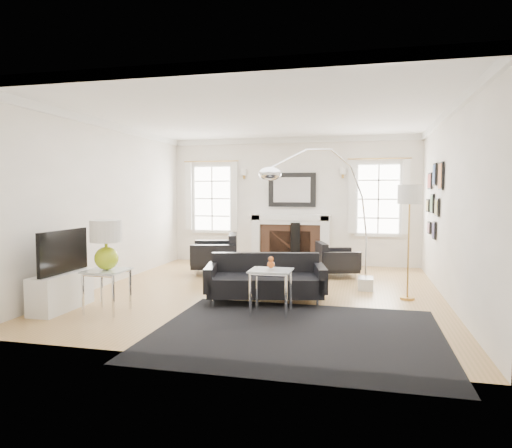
% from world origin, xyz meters
% --- Properties ---
extents(floor, '(6.00, 6.00, 0.00)m').
position_xyz_m(floor, '(0.00, 0.00, 0.00)').
color(floor, '#AC8548').
rests_on(floor, ground).
extents(back_wall, '(5.50, 0.04, 2.80)m').
position_xyz_m(back_wall, '(0.00, 3.00, 1.40)').
color(back_wall, white).
rests_on(back_wall, floor).
extents(front_wall, '(5.50, 0.04, 2.80)m').
position_xyz_m(front_wall, '(0.00, -3.00, 1.40)').
color(front_wall, white).
rests_on(front_wall, floor).
extents(left_wall, '(0.04, 6.00, 2.80)m').
position_xyz_m(left_wall, '(-2.75, 0.00, 1.40)').
color(left_wall, white).
rests_on(left_wall, floor).
extents(right_wall, '(0.04, 6.00, 2.80)m').
position_xyz_m(right_wall, '(2.75, 0.00, 1.40)').
color(right_wall, white).
rests_on(right_wall, floor).
extents(ceiling, '(5.50, 6.00, 0.02)m').
position_xyz_m(ceiling, '(0.00, 0.00, 2.80)').
color(ceiling, white).
rests_on(ceiling, back_wall).
extents(crown_molding, '(5.50, 6.00, 0.12)m').
position_xyz_m(crown_molding, '(0.00, 0.00, 2.74)').
color(crown_molding, white).
rests_on(crown_molding, back_wall).
extents(fireplace, '(1.70, 0.69, 1.11)m').
position_xyz_m(fireplace, '(0.00, 2.79, 0.54)').
color(fireplace, white).
rests_on(fireplace, floor).
extents(mantel_mirror, '(1.05, 0.07, 0.75)m').
position_xyz_m(mantel_mirror, '(0.00, 2.95, 1.65)').
color(mantel_mirror, black).
rests_on(mantel_mirror, back_wall).
extents(window_left, '(1.24, 0.15, 1.62)m').
position_xyz_m(window_left, '(-1.85, 2.95, 1.46)').
color(window_left, white).
rests_on(window_left, back_wall).
extents(window_right, '(1.24, 0.15, 1.62)m').
position_xyz_m(window_right, '(1.85, 2.95, 1.46)').
color(window_right, white).
rests_on(window_right, back_wall).
extents(gallery_wall, '(0.04, 1.73, 1.29)m').
position_xyz_m(gallery_wall, '(2.72, 1.30, 1.53)').
color(gallery_wall, black).
rests_on(gallery_wall, right_wall).
extents(tv_unit, '(0.35, 1.00, 1.09)m').
position_xyz_m(tv_unit, '(-2.44, -1.70, 0.33)').
color(tv_unit, white).
rests_on(tv_unit, floor).
extents(area_rug, '(3.21, 2.68, 0.01)m').
position_xyz_m(area_rug, '(0.83, -2.05, 0.01)').
color(area_rug, black).
rests_on(area_rug, floor).
extents(sofa, '(1.84, 1.12, 0.56)m').
position_xyz_m(sofa, '(0.15, -0.58, 0.30)').
color(sofa, black).
rests_on(sofa, floor).
extents(armchair_left, '(1.06, 1.14, 0.65)m').
position_xyz_m(armchair_left, '(-1.24, 1.43, 0.36)').
color(armchair_left, black).
rests_on(armchair_left, floor).
extents(armchair_right, '(0.89, 0.95, 0.53)m').
position_xyz_m(armchair_right, '(1.03, 1.63, 0.30)').
color(armchair_right, black).
rests_on(armchair_right, floor).
extents(coffee_table, '(0.77, 0.77, 0.34)m').
position_xyz_m(coffee_table, '(-0.22, 0.55, 0.31)').
color(coffee_table, silver).
rests_on(coffee_table, floor).
extents(side_table_left, '(0.52, 0.52, 0.57)m').
position_xyz_m(side_table_left, '(-1.77, -1.67, 0.46)').
color(side_table_left, silver).
rests_on(side_table_left, floor).
extents(nesting_table, '(0.54, 0.45, 0.59)m').
position_xyz_m(nesting_table, '(0.38, -1.31, 0.47)').
color(nesting_table, silver).
rests_on(nesting_table, floor).
extents(gourd_lamp, '(0.41, 0.41, 0.66)m').
position_xyz_m(gourd_lamp, '(-1.77, -1.67, 0.95)').
color(gourd_lamp, '#ACC718').
rests_on(gourd_lamp, side_table_left).
extents(orange_vase, '(0.10, 0.10, 0.16)m').
position_xyz_m(orange_vase, '(0.38, -1.31, 0.68)').
color(orange_vase, '#C85519').
rests_on(orange_vase, nesting_table).
extents(arc_floor_lamp, '(1.66, 1.54, 2.35)m').
position_xyz_m(arc_floor_lamp, '(0.91, -0.01, 1.27)').
color(arc_floor_lamp, white).
rests_on(arc_floor_lamp, floor).
extents(stick_floor_lamp, '(0.35, 0.35, 1.71)m').
position_xyz_m(stick_floor_lamp, '(2.20, -0.00, 1.48)').
color(stick_floor_lamp, '#B4883E').
rests_on(stick_floor_lamp, floor).
extents(speaker_tower, '(0.24, 0.24, 0.94)m').
position_xyz_m(speaker_tower, '(0.11, 2.65, 0.47)').
color(speaker_tower, black).
rests_on(speaker_tower, floor).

